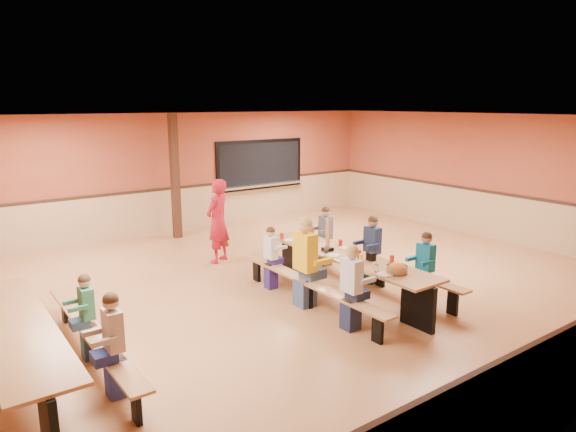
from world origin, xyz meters
TOP-DOWN VIEW (x-y plane):
  - ground at (0.00, 0.00)m, footprint 12.00×12.00m
  - room_envelope at (0.00, 0.00)m, footprint 12.04×10.04m
  - kitchen_pass_through at (2.60, 4.96)m, footprint 2.78×0.28m
  - structural_post at (-0.20, 4.40)m, footprint 0.18×0.18m
  - cafeteria_table_main at (0.51, -0.96)m, footprint 1.91×3.70m
  - cafeteria_table_second at (-4.47, -0.80)m, footprint 1.91×3.70m
  - seated_child_white_left at (-0.32, -1.97)m, footprint 0.39×0.32m
  - seated_adult_yellow at (-0.32, -0.88)m, footprint 0.49×0.40m
  - seated_child_grey_left at (-0.32, 0.12)m, footprint 0.32×0.26m
  - seated_child_teal_right at (1.33, -1.94)m, footprint 0.36×0.30m
  - seated_child_navy_right at (1.33, -0.73)m, footprint 0.39×0.32m
  - seated_child_char_right at (1.33, 0.59)m, footprint 0.36×0.30m
  - seated_child_green_sec at (-3.65, -0.63)m, footprint 0.33×0.27m
  - seated_child_tan_sec at (-3.65, -1.72)m, footprint 0.37×0.30m
  - standing_woman at (-0.32, 2.06)m, footprint 0.76×0.67m
  - punch_pitcher at (0.62, 0.18)m, footprint 0.16×0.16m
  - chip_bowl at (0.47, -2.11)m, footprint 0.32×0.32m
  - napkin_dispenser at (0.61, -1.42)m, footprint 0.10×0.14m
  - condiment_mustard at (0.33, -1.48)m, footprint 0.06×0.06m
  - condiment_ketchup at (0.46, -1.31)m, footprint 0.06×0.06m
  - table_paddle at (0.39, -0.59)m, footprint 0.16×0.16m
  - place_settings at (0.51, -0.96)m, footprint 0.65×3.30m

SIDE VIEW (x-z plane):
  - ground at x=0.00m, z-range 0.00..0.00m
  - cafeteria_table_main at x=0.51m, z-range 0.16..0.90m
  - cafeteria_table_second at x=-4.47m, z-range 0.16..0.90m
  - seated_child_grey_left at x=-0.32m, z-range 0.00..1.11m
  - seated_child_green_sec at x=-3.65m, z-range 0.00..1.12m
  - seated_child_char_right at x=1.33m, z-range 0.00..1.19m
  - seated_child_teal_right at x=1.33m, z-range 0.00..1.20m
  - seated_child_tan_sec at x=-3.65m, z-range 0.00..1.21m
  - seated_child_navy_right at x=1.33m, z-range 0.00..1.24m
  - seated_child_white_left at x=-0.32m, z-range 0.00..1.25m
  - room_envelope at x=0.00m, z-range -0.82..2.20m
  - seated_adult_yellow at x=-0.32m, z-range 0.00..1.46m
  - place_settings at x=0.51m, z-range 0.74..0.85m
  - napkin_dispenser at x=0.61m, z-range 0.74..0.87m
  - chip_bowl at x=0.47m, z-range 0.74..0.89m
  - condiment_mustard at x=0.33m, z-range 0.74..0.91m
  - condiment_ketchup at x=0.46m, z-range 0.74..0.91m
  - punch_pitcher at x=0.62m, z-range 0.74..0.96m
  - standing_woman at x=-0.32m, z-range 0.00..1.74m
  - table_paddle at x=0.39m, z-range 0.60..1.16m
  - kitchen_pass_through at x=2.60m, z-range 0.80..2.18m
  - structural_post at x=-0.20m, z-range 0.00..3.00m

